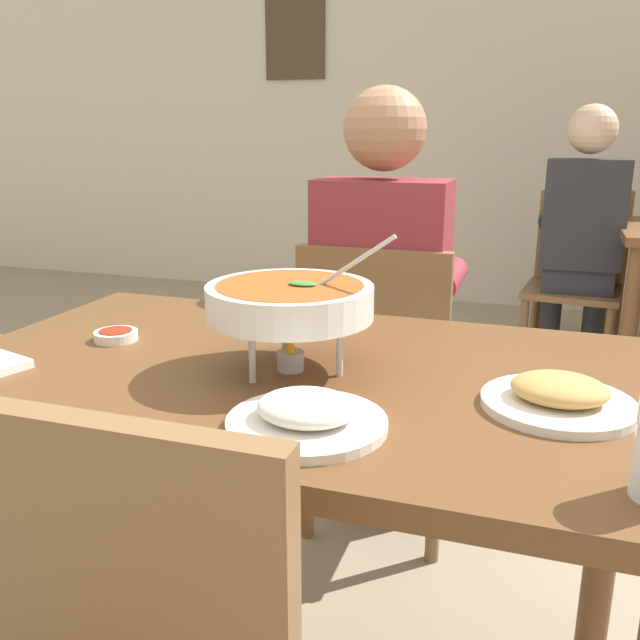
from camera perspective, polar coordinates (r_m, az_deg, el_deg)
cafe_rear_partition at (r=4.90m, az=14.31°, el=18.84°), size 10.00×0.10×3.00m
picture_frame_hung at (r=5.17m, az=-2.11°, el=22.68°), size 0.44×0.03×0.56m
dining_table_main at (r=1.31m, az=-2.11°, el=-8.75°), size 1.33×0.81×0.77m
chair_diner_main at (r=1.98m, az=5.02°, el=-4.68°), size 0.44×0.44×0.90m
diner_main at (r=1.94m, az=5.41°, el=2.20°), size 0.40×0.45×1.31m
curry_bowl at (r=1.21m, az=-2.38°, el=1.52°), size 0.33×0.30×0.26m
rice_plate at (r=1.00m, az=-1.13°, el=-8.04°), size 0.24×0.24×0.06m
appetizer_plate at (r=1.14m, az=19.48°, el=-6.09°), size 0.24×0.24×0.06m
sauce_dish at (r=1.48m, az=-16.82°, el=-1.23°), size 0.09×0.09×0.02m
chair_bg_middle at (r=3.61m, az=20.74°, el=3.74°), size 0.49×0.49×0.90m
chair_bg_corner at (r=4.03m, az=22.24°, el=4.76°), size 0.46×0.46×0.90m
patron_bg_middle at (r=3.44m, az=21.18°, el=7.16°), size 0.40×0.45×1.31m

